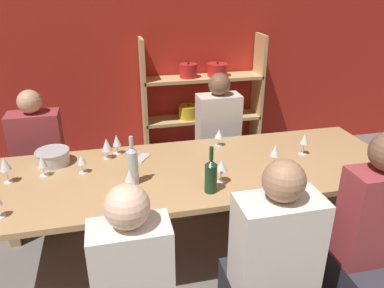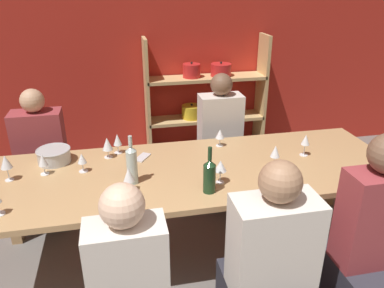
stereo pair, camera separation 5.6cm
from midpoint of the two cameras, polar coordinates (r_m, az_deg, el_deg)
name	(u,v)px [view 2 (the right image)]	position (r m, az deg, el deg)	size (l,w,h in m)	color
wall_back_red	(141,43)	(4.26, -7.38, 15.05)	(8.80, 0.06, 2.70)	red
shelf_unit	(205,114)	(4.37, 2.36, 4.58)	(1.37, 0.30, 1.43)	tan
dining_table	(195,177)	(2.72, 1.02, -5.07)	(2.96, 1.01, 0.75)	tan
mixing_bowl	(54,155)	(2.92, -19.79, -1.60)	(0.25, 0.25, 0.11)	#B7BABC
wine_bottle_green	(132,164)	(2.47, -8.51, -3.05)	(0.07, 0.07, 0.34)	#B2C6C1
wine_bottle_dark	(209,175)	(2.35, 3.35, -4.78)	(0.08, 0.08, 0.31)	#19381E
wine_glass_empty_a	(43,160)	(2.75, -21.27, -2.34)	(0.06, 0.06, 0.16)	white
wine_glass_empty_b	(129,175)	(2.39, -8.96, -4.68)	(0.07, 0.07, 0.17)	white
wine_glass_white_a	(6,163)	(2.75, -26.00, -2.56)	(0.08, 0.08, 0.19)	white
wine_glass_red_a	(82,159)	(2.70, -15.86, -2.23)	(0.06, 0.06, 0.14)	white
wine_glass_red_b	(220,134)	(3.01, 4.81, 1.46)	(0.07, 0.07, 0.14)	white
wine_glass_empty_d	(221,166)	(2.46, 5.02, -3.39)	(0.08, 0.08, 0.16)	white
wine_glass_red_c	(107,144)	(2.87, -12.24, -0.06)	(0.08, 0.08, 0.16)	white
wine_glass_red_d	(306,141)	(2.97, 17.43, 0.50)	(0.06, 0.06, 0.17)	white
wine_glass_white_b	(275,152)	(2.75, 13.14, -1.19)	(0.07, 0.07, 0.16)	white
wine_glass_white_c	(117,140)	(2.93, -10.76, 0.55)	(0.06, 0.06, 0.16)	white
cell_phone	(143,157)	(2.86, -7.00, -2.03)	(0.14, 0.16, 0.01)	silver
person_far_a	(45,172)	(3.55, -21.08, -3.96)	(0.41, 0.52, 1.18)	#2D2D38
person_near_b	(365,256)	(2.57, 25.46, -15.16)	(0.39, 0.48, 1.26)	#2D2D38
person_far_b	(219,153)	(3.62, 4.61, -1.35)	(0.39, 0.49, 1.23)	#2D2D38
person_near_c	(269,284)	(2.28, 12.40, -20.06)	(0.46, 0.57, 1.19)	#2D2D38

